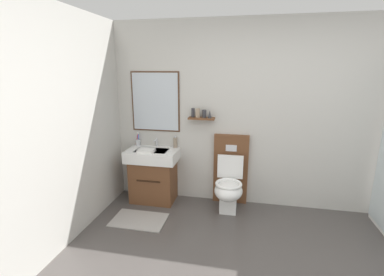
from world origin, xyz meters
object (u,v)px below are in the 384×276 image
object	(u,v)px
toothbrush_cup	(138,142)
folded_hand_towel	(146,151)
toilet	(229,182)
vanity_sink_left	(153,173)
soap_dispenser	(175,142)

from	to	relation	value
toothbrush_cup	folded_hand_towel	xyz separation A→B (m)	(0.24, -0.30, -0.03)
toothbrush_cup	toilet	bearing A→B (deg)	-6.68
folded_hand_towel	toothbrush_cup	bearing A→B (deg)	128.95
vanity_sink_left	toilet	xyz separation A→B (m)	(1.10, -0.00, -0.03)
vanity_sink_left	toilet	distance (m)	1.10
toilet	folded_hand_towel	distance (m)	1.22
toothbrush_cup	folded_hand_towel	world-z (taller)	toothbrush_cup
vanity_sink_left	folded_hand_towel	size ratio (longest dim) A/B	3.51
folded_hand_towel	toilet	bearing A→B (deg)	6.77
vanity_sink_left	soap_dispenser	bearing A→B (deg)	30.21
folded_hand_towel	vanity_sink_left	bearing A→B (deg)	73.76
toilet	toothbrush_cup	xyz separation A→B (m)	(-1.37, 0.16, 0.45)
vanity_sink_left	toilet	world-z (taller)	toilet
soap_dispenser	folded_hand_towel	xyz separation A→B (m)	(-0.33, -0.31, -0.05)
vanity_sink_left	folded_hand_towel	xyz separation A→B (m)	(-0.04, -0.14, 0.38)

